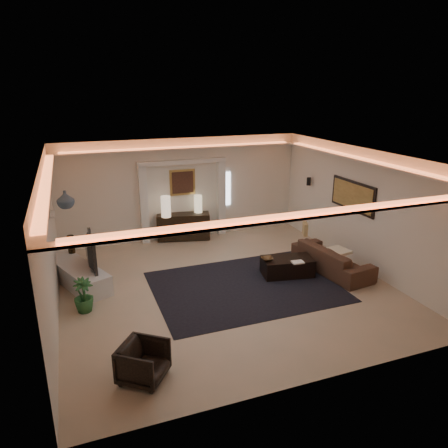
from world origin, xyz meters
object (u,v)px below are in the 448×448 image
object	(u,v)px
sofa	(332,259)
armchair	(143,362)
coffee_table	(287,267)
console	(183,226)

from	to	relation	value
sofa	armchair	xyz separation A→B (m)	(-4.96, -2.41, -0.01)
sofa	armchair	distance (m)	5.51
sofa	coffee_table	world-z (taller)	sofa
sofa	coffee_table	distance (m)	1.13
console	armchair	xyz separation A→B (m)	(-2.19, -5.79, -0.10)
armchair	coffee_table	bearing A→B (deg)	-19.48
coffee_table	console	bearing A→B (deg)	127.18
console	armchair	distance (m)	6.20
sofa	coffee_table	xyz separation A→B (m)	(-1.12, 0.16, -0.11)
sofa	armchair	size ratio (longest dim) A/B	3.21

